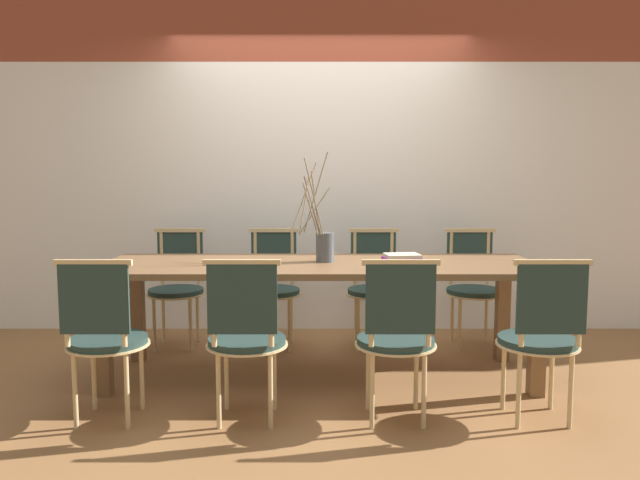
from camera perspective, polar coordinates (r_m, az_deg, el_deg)
ground_plane at (r=4.26m, az=0.00°, el=-12.35°), size 16.00×16.00×0.00m
wall_rear at (r=5.35m, az=-0.02°, el=8.81°), size 12.00×0.06×3.20m
dining_table at (r=4.10m, az=0.00°, el=-3.34°), size 2.84×0.93×0.77m
chair_near_leftend at (r=3.58m, az=-19.09°, el=-8.08°), size 0.45×0.45×0.91m
chair_near_left at (r=3.41m, az=-6.79°, el=-8.49°), size 0.45×0.45×0.91m
chair_near_center at (r=3.41m, az=7.05°, el=-8.48°), size 0.45×0.45×0.91m
chair_near_right at (r=3.59m, az=19.56°, el=-8.05°), size 0.45×0.45×0.91m
chair_far_leftend at (r=5.01m, az=-12.95°, el=-3.88°), size 0.45×0.45×0.91m
chair_far_left at (r=4.90m, az=-4.35°, el=-3.96°), size 0.45×0.45×0.91m
chair_far_center at (r=4.90m, az=4.99°, el=-3.96°), size 0.45×0.45×0.91m
chair_far_right at (r=5.03m, az=13.78°, el=-3.86°), size 0.45×0.45×0.91m
vase_centerpiece at (r=4.12m, az=0.37°, el=-0.32°), size 0.29×0.38×0.73m
book_stack at (r=4.10m, az=7.56°, el=-1.71°), size 0.28×0.20×0.06m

